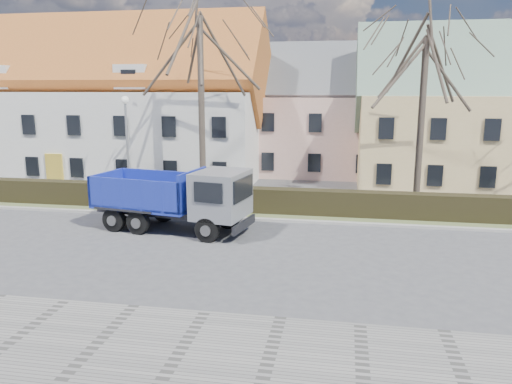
% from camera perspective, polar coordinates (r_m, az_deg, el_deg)
% --- Properties ---
extents(ground, '(120.00, 120.00, 0.00)m').
position_cam_1_polar(ground, '(21.09, -7.16, -6.20)').
color(ground, '#47474A').
extents(sidewalk_near, '(80.00, 5.00, 0.08)m').
position_cam_1_polar(sidewalk_near, '(13.83, -18.05, -16.60)').
color(sidewalk_near, gray).
rests_on(sidewalk_near, ground).
extents(curb_far, '(80.00, 0.30, 0.12)m').
position_cam_1_polar(curb_far, '(25.32, -4.09, -2.92)').
color(curb_far, '#999690').
rests_on(curb_far, ground).
extents(grass_strip, '(80.00, 3.00, 0.10)m').
position_cam_1_polar(grass_strip, '(26.83, -3.26, -2.09)').
color(grass_strip, '#515E35').
rests_on(grass_strip, ground).
extents(hedge, '(60.00, 0.90, 1.30)m').
position_cam_1_polar(hedge, '(26.50, -3.37, -0.93)').
color(hedge, black).
rests_on(hedge, ground).
extents(building_white, '(26.80, 10.80, 9.50)m').
position_cam_1_polar(building_white, '(40.00, -18.58, 8.73)').
color(building_white, silver).
rests_on(building_white, ground).
extents(building_pink, '(10.80, 8.80, 8.00)m').
position_cam_1_polar(building_pink, '(39.26, 7.15, 8.10)').
color(building_pink, '#D8A698').
rests_on(building_pink, ground).
extents(building_yellow, '(18.80, 10.80, 8.50)m').
position_cam_1_polar(building_yellow, '(37.53, 25.66, 7.25)').
color(building_yellow, '#DFBC7A').
rests_on(building_yellow, ground).
extents(tree_1, '(9.20, 9.20, 12.65)m').
position_cam_1_polar(tree_1, '(28.78, -6.29, 11.43)').
color(tree_1, '#40352C').
rests_on(tree_1, ground).
extents(tree_2, '(8.00, 8.00, 11.00)m').
position_cam_1_polar(tree_2, '(27.92, 18.45, 9.20)').
color(tree_2, '#40352C').
rests_on(tree_2, ground).
extents(dump_truck, '(7.92, 4.08, 3.02)m').
position_cam_1_polar(dump_truck, '(23.40, -10.15, -0.66)').
color(dump_truck, navy).
rests_on(dump_truck, ground).
extents(streetlight, '(0.48, 0.48, 6.12)m').
position_cam_1_polar(streetlight, '(28.94, -14.46, 4.65)').
color(streetlight, '#9F9F9F').
rests_on(streetlight, ground).
extents(cart_frame, '(0.73, 0.45, 0.64)m').
position_cam_1_polar(cart_frame, '(26.08, -14.82, -2.26)').
color(cart_frame, silver).
rests_on(cart_frame, ground).
extents(parked_car_a, '(3.99, 2.18, 1.29)m').
position_cam_1_polar(parked_car_a, '(31.89, -10.66, 1.05)').
color(parked_car_a, black).
rests_on(parked_car_a, ground).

